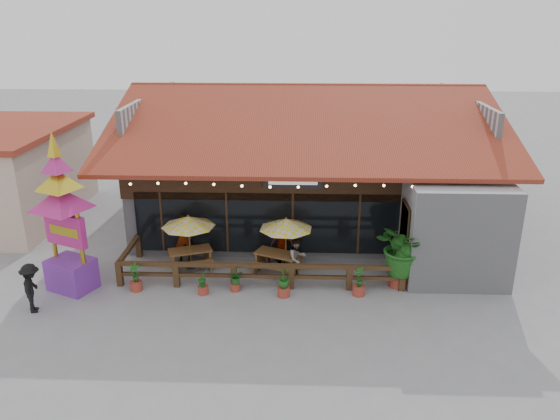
{
  "coord_description": "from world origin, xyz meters",
  "views": [
    {
      "loc": [
        -0.26,
        -17.37,
        9.06
      ],
      "look_at": [
        -0.97,
        1.5,
        2.17
      ],
      "focal_mm": 35.0,
      "sensor_mm": 36.0,
      "label": 1
    }
  ],
  "objects_px": {
    "pedestrian": "(32,288)",
    "thai_sign_tower": "(62,203)",
    "tropical_plant": "(401,247)",
    "umbrella_left": "(188,222)",
    "umbrella_right": "(286,224)",
    "picnic_table_right": "(277,259)",
    "picnic_table_left": "(190,256)"
  },
  "relations": [
    {
      "from": "umbrella_right",
      "to": "picnic_table_left",
      "type": "xyz_separation_m",
      "value": [
        -3.56,
        0.03,
        -1.32
      ]
    },
    {
      "from": "picnic_table_right",
      "to": "pedestrian",
      "type": "relative_size",
      "value": 1.23
    },
    {
      "from": "umbrella_right",
      "to": "picnic_table_right",
      "type": "xyz_separation_m",
      "value": [
        -0.31,
        -0.2,
        -1.3
      ]
    },
    {
      "from": "umbrella_right",
      "to": "tropical_plant",
      "type": "xyz_separation_m",
      "value": [
        3.98,
        -1.1,
        -0.36
      ]
    },
    {
      "from": "umbrella_right",
      "to": "picnic_table_right",
      "type": "bearing_deg",
      "value": -147.27
    },
    {
      "from": "picnic_table_right",
      "to": "picnic_table_left",
      "type": "bearing_deg",
      "value": 176.07
    },
    {
      "from": "tropical_plant",
      "to": "thai_sign_tower",
      "type": "bearing_deg",
      "value": -176.8
    },
    {
      "from": "picnic_table_left",
      "to": "pedestrian",
      "type": "relative_size",
      "value": 1.18
    },
    {
      "from": "picnic_table_left",
      "to": "tropical_plant",
      "type": "relative_size",
      "value": 0.75
    },
    {
      "from": "umbrella_left",
      "to": "pedestrian",
      "type": "xyz_separation_m",
      "value": [
        -4.4,
        -3.33,
        -1.02
      ]
    },
    {
      "from": "thai_sign_tower",
      "to": "tropical_plant",
      "type": "relative_size",
      "value": 2.31
    },
    {
      "from": "picnic_table_left",
      "to": "umbrella_left",
      "type": "bearing_deg",
      "value": 104.07
    },
    {
      "from": "umbrella_right",
      "to": "thai_sign_tower",
      "type": "distance_m",
      "value": 7.64
    },
    {
      "from": "umbrella_right",
      "to": "umbrella_left",
      "type": "bearing_deg",
      "value": 179.03
    },
    {
      "from": "umbrella_left",
      "to": "picnic_table_right",
      "type": "xyz_separation_m",
      "value": [
        3.26,
        -0.26,
        -1.32
      ]
    },
    {
      "from": "pedestrian",
      "to": "thai_sign_tower",
      "type": "bearing_deg",
      "value": -39.84
    },
    {
      "from": "umbrella_right",
      "to": "thai_sign_tower",
      "type": "xyz_separation_m",
      "value": [
        -7.33,
        -1.73,
        1.31
      ]
    },
    {
      "from": "umbrella_right",
      "to": "tropical_plant",
      "type": "bearing_deg",
      "value": -15.44
    },
    {
      "from": "umbrella_left",
      "to": "umbrella_right",
      "type": "relative_size",
      "value": 0.96
    },
    {
      "from": "pedestrian",
      "to": "picnic_table_left",
      "type": "bearing_deg",
      "value": -70.55
    },
    {
      "from": "umbrella_right",
      "to": "pedestrian",
      "type": "relative_size",
      "value": 1.49
    },
    {
      "from": "thai_sign_tower",
      "to": "pedestrian",
      "type": "relative_size",
      "value": 3.61
    },
    {
      "from": "tropical_plant",
      "to": "umbrella_left",
      "type": "bearing_deg",
      "value": 171.26
    },
    {
      "from": "picnic_table_left",
      "to": "pedestrian",
      "type": "height_order",
      "value": "pedestrian"
    },
    {
      "from": "umbrella_right",
      "to": "thai_sign_tower",
      "type": "height_order",
      "value": "thai_sign_tower"
    },
    {
      "from": "umbrella_left",
      "to": "thai_sign_tower",
      "type": "xyz_separation_m",
      "value": [
        -3.76,
        -1.79,
        1.3
      ]
    },
    {
      "from": "umbrella_left",
      "to": "picnic_table_right",
      "type": "bearing_deg",
      "value": -4.53
    },
    {
      "from": "thai_sign_tower",
      "to": "pedestrian",
      "type": "bearing_deg",
      "value": -112.48
    },
    {
      "from": "umbrella_right",
      "to": "thai_sign_tower",
      "type": "bearing_deg",
      "value": -166.7
    },
    {
      "from": "umbrella_left",
      "to": "picnic_table_left",
      "type": "distance_m",
      "value": 1.34
    },
    {
      "from": "umbrella_left",
      "to": "umbrella_right",
      "type": "bearing_deg",
      "value": -0.97
    },
    {
      "from": "picnic_table_right",
      "to": "thai_sign_tower",
      "type": "distance_m",
      "value": 7.65
    }
  ]
}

